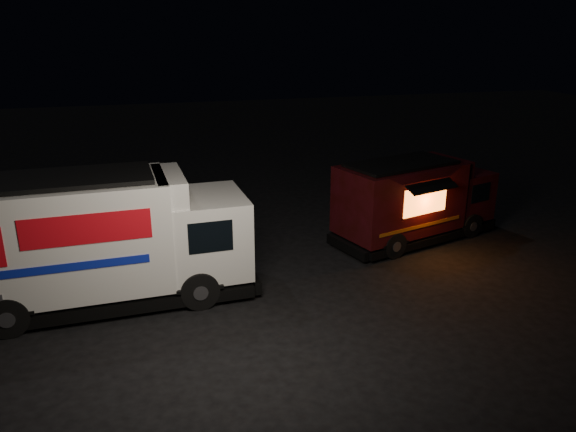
# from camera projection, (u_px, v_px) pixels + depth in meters

# --- Properties ---
(ground) EXTENTS (80.00, 80.00, 0.00)m
(ground) POSITION_uv_depth(u_px,v_px,m) (300.00, 286.00, 15.84)
(ground) COLOR black
(ground) RESTS_ON ground
(white_truck) EXTENTS (7.79, 2.93, 3.49)m
(white_truck) POSITION_uv_depth(u_px,v_px,m) (105.00, 239.00, 14.46)
(white_truck) COLOR silver
(white_truck) RESTS_ON ground
(red_truck) EXTENTS (6.34, 3.77, 2.77)m
(red_truck) POSITION_uv_depth(u_px,v_px,m) (416.00, 199.00, 18.95)
(red_truck) COLOR #3B0A12
(red_truck) RESTS_ON ground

